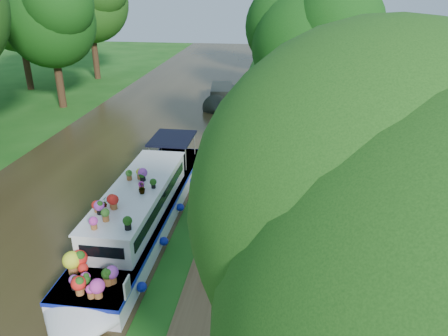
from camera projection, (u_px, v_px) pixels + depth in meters
The scene contains 14 objects.
ground at pixel (209, 208), 18.27m from camera, with size 100.00×100.00×0.00m, color #185014.
canal_water at pixel (73, 199), 19.04m from camera, with size 10.00×100.00×0.02m, color #2E2614.
towpath at pixel (237, 210), 18.11m from camera, with size 2.20×100.00×0.03m, color brown.
plant_boat at pixel (140, 211), 16.32m from camera, with size 2.29×13.52×2.28m.
tree_near_overhang at pixel (310, 38), 17.94m from camera, with size 5.52×5.28×8.99m.
tree_near_mid at pixel (313, 18), 28.83m from camera, with size 6.90×6.60×9.40m.
tree_near_far at pixel (302, 1), 38.64m from camera, with size 7.59×7.26×10.30m.
tree_far_c at pixel (50, 15), 30.19m from camera, with size 7.13×6.82×9.59m.
tree_far_h at pixel (16, 2), 35.20m from camera, with size 7.82×7.48×10.49m.
second_boat at pixel (222, 96), 33.47m from camera, with size 2.69×7.08×1.33m.
sandwich_board at pixel (215, 269), 13.74m from camera, with size 0.61×0.54×0.93m.
pedestrian_pink at pixel (262, 91), 33.34m from camera, with size 0.67×0.44×1.85m, color #C6517B.
pedestrian_dark at pixel (271, 76), 38.65m from camera, with size 0.81×0.63×1.68m, color black.
verge_plant at pixel (217, 158), 22.77m from camera, with size 0.41×0.36×0.46m, color #1E5B1B.
Camera 1 is at (2.88, -15.83, 8.84)m, focal length 35.00 mm.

